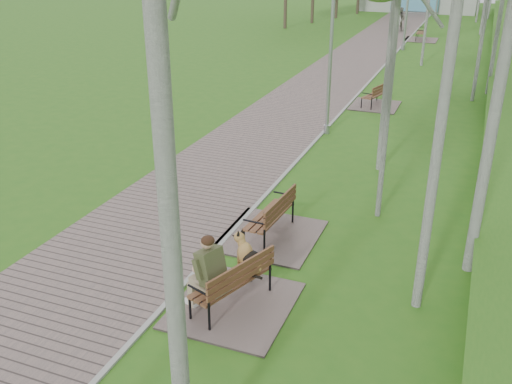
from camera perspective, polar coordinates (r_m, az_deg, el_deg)
walkway at (r=27.18m, az=7.63°, el=11.21°), size 3.50×67.00×0.04m
kerb at (r=26.82m, az=11.31°, el=10.80°), size 0.10×67.00×0.05m
bench_main at (r=10.02m, az=-2.91°, el=-9.08°), size 1.99×2.21×1.73m
bench_second at (r=12.39m, az=1.36°, el=-3.52°), size 1.99×2.22×1.22m
bench_third at (r=22.80m, az=11.75°, el=8.91°), size 1.77×1.96×1.08m
bench_far at (r=39.11m, az=16.16°, el=14.72°), size 1.99×2.21×1.22m
lamp_post_second at (r=18.68m, az=7.42°, el=12.64°), size 0.19×0.19×4.98m
lamp_post_third at (r=34.92m, az=14.94°, el=17.98°), size 0.23×0.23×5.84m
pedestrian_near at (r=41.25m, az=13.86°, el=16.41°), size 0.81×0.68×1.90m
pedestrian_far at (r=42.66m, az=14.19°, el=16.42°), size 0.92×0.80×1.61m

